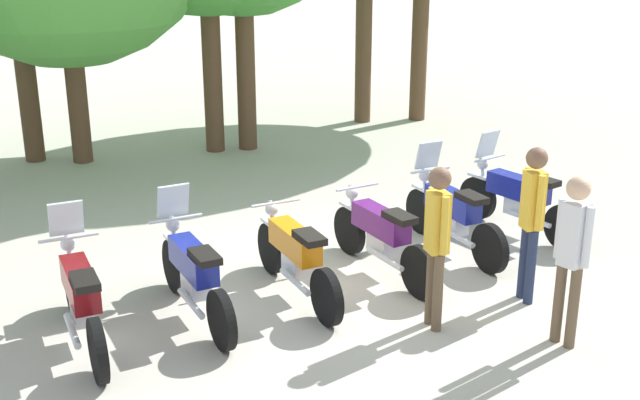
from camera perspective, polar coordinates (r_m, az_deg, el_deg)
ground_plane at (r=9.71m, az=1.27°, el=-5.90°), size 80.00×80.00×0.00m
motorcycle_0 at (r=8.48m, az=-16.80°, el=-6.72°), size 0.62×2.19×1.37m
motorcycle_1 at (r=8.78m, az=-9.07°, el=-5.21°), size 0.62×2.19×1.37m
motorcycle_2 at (r=9.17m, az=-1.78°, el=-4.01°), size 0.62×2.19×0.99m
motorcycle_3 at (r=9.79m, az=4.41°, el=-2.54°), size 0.62×2.19×0.99m
motorcycle_4 at (r=10.60m, az=9.47°, el=-0.98°), size 0.62×2.19×1.37m
motorcycle_5 at (r=11.41m, az=14.04°, el=0.15°), size 0.70×2.17×1.37m
person_0 at (r=9.15m, az=15.01°, el=-0.81°), size 0.29×0.41×1.82m
person_1 at (r=8.26m, az=17.68°, el=-3.26°), size 0.29×0.41×1.81m
person_2 at (r=8.32m, az=8.41°, el=-2.48°), size 0.27×0.41×1.79m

